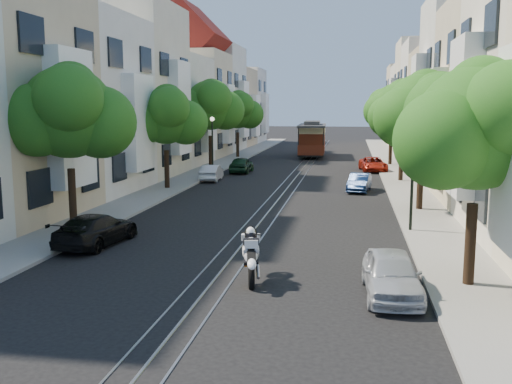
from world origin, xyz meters
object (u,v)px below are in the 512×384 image
at_px(parked_car_e_near, 391,274).
at_px(parked_car_w_mid, 211,173).
at_px(tree_e_c, 404,113).
at_px(cable_car, 312,137).
at_px(tree_w_a, 70,114).
at_px(sportbike_rider, 251,252).
at_px(lamp_east, 413,162).
at_px(parked_car_e_mid, 359,183).
at_px(tree_w_b, 166,117).
at_px(tree_e_a, 479,130).
at_px(tree_w_c, 211,106).
at_px(tree_w_d, 238,111).
at_px(parked_car_w_far, 242,165).
at_px(parked_car_w_near, 96,229).
at_px(parked_car_e_far, 373,164).
at_px(tree_e_d, 393,108).
at_px(lamp_west, 212,136).
at_px(tree_e_b, 425,113).

relative_size(parked_car_e_near, parked_car_w_mid, 1.07).
xyz_separation_m(tree_e_c, cable_car, (-7.32, 18.77, -2.66)).
relative_size(tree_w_a, sportbike_rider, 2.97).
relative_size(lamp_east, parked_car_e_near, 1.16).
bearing_deg(lamp_east, parked_car_e_mid, 99.71).
bearing_deg(sportbike_rider, tree_w_b, 103.80).
distance_m(tree_e_a, tree_w_c, 31.49).
distance_m(tree_w_d, parked_car_w_far, 13.36).
xyz_separation_m(cable_car, parked_car_w_near, (-5.19, -38.81, -1.35)).
relative_size(tree_w_c, parked_car_w_near, 1.76).
height_order(tree_w_b, parked_car_e_far, tree_w_b).
distance_m(tree_e_a, lamp_east, 7.26).
xyz_separation_m(tree_e_a, parked_car_w_far, (-11.66, 26.55, -3.79)).
bearing_deg(parked_car_e_mid, sportbike_rider, -92.55).
bearing_deg(parked_car_w_near, tree_w_a, -41.03).
bearing_deg(tree_w_c, parked_car_e_far, 5.34).
height_order(tree_e_d, lamp_east, tree_e_d).
xyz_separation_m(lamp_east, parked_car_w_near, (-11.55, -4.06, -2.26)).
distance_m(tree_w_c, lamp_west, 3.81).
relative_size(parked_car_w_near, parked_car_w_far, 1.12).
relative_size(lamp_east, parked_car_w_near, 1.03).
relative_size(tree_e_c, parked_car_e_mid, 1.99).
height_order(tree_e_a, parked_car_w_near, tree_e_a).
height_order(lamp_east, cable_car, lamp_east).
distance_m(tree_e_a, parked_car_w_mid, 25.36).
distance_m(sportbike_rider, parked_car_w_near, 7.18).
distance_m(tree_e_d, parked_car_w_far, 14.48).
bearing_deg(tree_w_d, parked_car_e_near, -73.13).
relative_size(lamp_east, lamp_west, 1.00).
bearing_deg(parked_car_w_mid, parked_car_e_near, 111.03).
xyz_separation_m(tree_e_d, sportbike_rider, (-6.18, -34.41, -3.98)).
relative_size(tree_w_a, lamp_east, 1.61).
xyz_separation_m(tree_e_c, parked_car_w_near, (-12.51, -20.04, -4.01)).
bearing_deg(tree_e_c, lamp_east, -93.44).
xyz_separation_m(tree_e_a, tree_e_b, (0.00, 12.00, 0.34)).
xyz_separation_m(tree_w_a, tree_w_c, (0.00, 23.00, 0.34)).
xyz_separation_m(tree_e_a, tree_w_c, (-14.40, 28.00, 0.67)).
height_order(tree_w_c, cable_car, tree_w_c).
bearing_deg(parked_car_w_near, tree_e_d, -105.77).
xyz_separation_m(lamp_west, sportbike_rider, (7.39, -25.43, -1.96)).
distance_m(tree_w_d, lamp_east, 34.73).
height_order(tree_e_c, lamp_west, tree_e_c).
distance_m(lamp_west, parked_car_w_mid, 4.23).
bearing_deg(cable_car, parked_car_e_mid, -81.51).
xyz_separation_m(tree_e_d, tree_w_b, (-14.40, -17.00, -0.47)).
relative_size(tree_w_c, tree_w_d, 1.09).
distance_m(tree_e_c, sportbike_rider, 24.49).
xyz_separation_m(tree_e_b, parked_car_e_near, (-2.25, -13.07, -4.12)).
relative_size(tree_w_d, cable_car, 0.76).
xyz_separation_m(tree_e_a, parked_car_e_near, (-2.25, -1.07, -3.79)).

